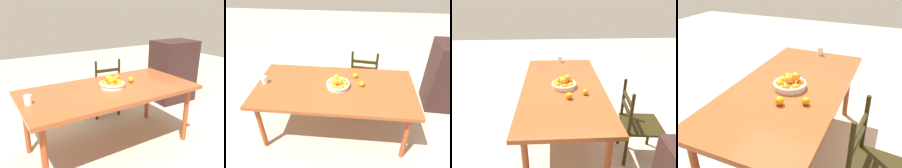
% 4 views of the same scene
% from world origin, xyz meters
% --- Properties ---
extents(ground_plane, '(12.00, 12.00, 0.00)m').
position_xyz_m(ground_plane, '(0.00, 0.00, 0.00)').
color(ground_plane, '#B7A48F').
extents(dining_table, '(2.01, 0.98, 0.76)m').
position_xyz_m(dining_table, '(0.00, 0.00, 0.70)').
color(dining_table, brown).
rests_on(dining_table, ground).
extents(chair_near_window, '(0.47, 0.47, 0.91)m').
position_xyz_m(chair_near_window, '(0.40, 0.84, 0.44)').
color(chair_near_window, black).
rests_on(chair_near_window, ground).
extents(fruit_bowl, '(0.30, 0.30, 0.15)m').
position_xyz_m(fruit_bowl, '(0.04, 0.01, 0.81)').
color(fruit_bowl, silver).
rests_on(fruit_bowl, dining_table).
extents(orange_loose_0, '(0.07, 0.07, 0.07)m').
position_xyz_m(orange_loose_0, '(0.25, 0.24, 0.79)').
color(orange_loose_0, orange).
rests_on(orange_loose_0, dining_table).
extents(orange_loose_1, '(0.07, 0.07, 0.07)m').
position_xyz_m(orange_loose_1, '(0.34, 0.05, 0.80)').
color(orange_loose_1, orange).
rests_on(orange_loose_1, dining_table).
extents(drinking_glass, '(0.07, 0.07, 0.10)m').
position_xyz_m(drinking_glass, '(-0.91, -0.00, 0.81)').
color(drinking_glass, silver).
rests_on(drinking_glass, dining_table).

